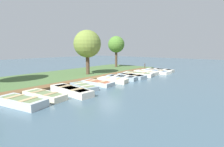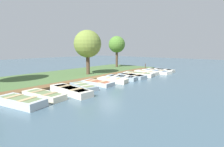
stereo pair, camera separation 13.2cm
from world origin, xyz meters
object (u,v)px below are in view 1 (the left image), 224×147
object	(u,v)px
rowboat_1	(44,95)
rowboat_9	(146,72)
rowboat_4	(98,83)
rowboat_7	(132,76)
park_tree_left	(87,44)
rowboat_2	(71,91)
rowboat_0	(21,101)
rowboat_11	(160,70)
rowboat_3	(84,86)
park_tree_center	(116,45)
rowboat_10	(156,72)
mooring_post_far	(145,66)
rowboat_5	(113,80)
rowboat_6	(121,78)
rowboat_8	(138,74)

from	to	relation	value
rowboat_1	rowboat_9	bearing A→B (deg)	82.80
rowboat_4	rowboat_7	size ratio (longest dim) A/B	0.91
rowboat_7	park_tree_left	bearing A→B (deg)	-154.64
rowboat_2	rowboat_9	xyz separation A→B (m)	(-0.28, 11.04, -0.02)
rowboat_0	rowboat_11	world-z (taller)	rowboat_0
rowboat_3	park_tree_center	world-z (taller)	park_tree_center
rowboat_3	rowboat_4	bearing A→B (deg)	103.89
rowboat_10	rowboat_1	bearing A→B (deg)	-83.08
rowboat_1	mooring_post_far	xyz separation A→B (m)	(-2.30, 16.96, 0.23)
rowboat_2	rowboat_4	world-z (taller)	rowboat_2
rowboat_2	rowboat_4	distance (m)	3.20
rowboat_5	rowboat_7	xyz separation A→B (m)	(0.07, 3.03, -0.01)
rowboat_7	mooring_post_far	size ratio (longest dim) A/B	3.71
rowboat_2	rowboat_11	distance (m)	14.17
rowboat_3	rowboat_6	bearing A→B (deg)	101.89
rowboat_5	rowboat_0	bearing A→B (deg)	-100.70
rowboat_0	park_tree_center	bearing A→B (deg)	99.79
rowboat_2	rowboat_10	world-z (taller)	rowboat_2
rowboat_7	rowboat_11	size ratio (longest dim) A/B	0.89
rowboat_2	rowboat_3	bearing A→B (deg)	110.47
rowboat_4	rowboat_6	bearing A→B (deg)	84.37
rowboat_10	park_tree_left	distance (m)	8.83
rowboat_9	park_tree_left	size ratio (longest dim) A/B	0.60
rowboat_6	park_tree_left	world-z (taller)	park_tree_left
mooring_post_far	rowboat_3	bearing A→B (deg)	-80.75
rowboat_5	park_tree_left	distance (m)	5.76
rowboat_5	mooring_post_far	xyz separation A→B (m)	(-2.44, 10.48, 0.22)
rowboat_2	park_tree_left	distance (m)	8.46
rowboat_4	rowboat_5	bearing A→B (deg)	77.22
rowboat_2	mooring_post_far	xyz separation A→B (m)	(-2.72, 15.29, 0.20)
rowboat_6	rowboat_7	distance (m)	1.47
rowboat_8	rowboat_9	world-z (taller)	rowboat_9
rowboat_5	rowboat_8	world-z (taller)	rowboat_5
mooring_post_far	rowboat_4	bearing A→B (deg)	-79.77
rowboat_7	park_tree_left	xyz separation A→B (m)	(-4.64, -1.70, 3.25)
rowboat_7	rowboat_8	world-z (taller)	rowboat_8
rowboat_2	rowboat_10	size ratio (longest dim) A/B	0.99
rowboat_5	rowboat_9	bearing A→B (deg)	78.35
rowboat_3	rowboat_4	world-z (taller)	rowboat_4
rowboat_6	rowboat_11	size ratio (longest dim) A/B	0.91
rowboat_5	rowboat_9	xyz separation A→B (m)	(-0.00, 6.23, -0.00)
mooring_post_far	rowboat_10	bearing A→B (deg)	-42.60
rowboat_6	park_tree_center	world-z (taller)	park_tree_center
rowboat_3	rowboat_8	world-z (taller)	rowboat_8
rowboat_6	rowboat_11	world-z (taller)	rowboat_6
rowboat_7	rowboat_8	distance (m)	1.53
rowboat_9	park_tree_left	bearing A→B (deg)	-125.50
rowboat_3	park_tree_center	xyz separation A→B (m)	(-6.52, 12.55, 3.35)
rowboat_1	park_tree_left	size ratio (longest dim) A/B	0.62
rowboat_4	rowboat_8	xyz separation A→B (m)	(0.19, 6.22, 0.03)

